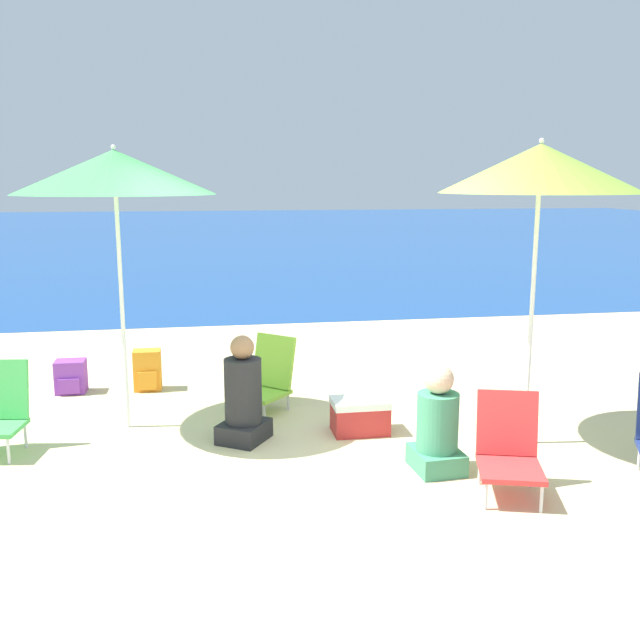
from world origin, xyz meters
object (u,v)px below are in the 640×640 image
beach_umbrella_green (115,173)px  beach_chair_lime (267,377)px  beach_umbrella_lime (540,169)px  beach_chair_red (509,447)px  backpack_purple (71,377)px  cooler_box (360,416)px  backpack_orange (147,370)px  person_seated_far (243,398)px  person_seated_near (437,427)px

beach_umbrella_green → beach_chair_lime: 2.29m
beach_umbrella_lime → beach_umbrella_green: bearing=163.6°
beach_chair_red → backpack_purple: (-3.40, 2.97, -0.16)m
beach_chair_red → cooler_box: size_ratio=1.42×
beach_chair_red → backpack_orange: bearing=148.5°
cooler_box → beach_umbrella_green: bearing=166.3°
beach_chair_lime → backpack_purple: size_ratio=2.06×
person_seated_far → beach_chair_lime: bearing=104.0°
person_seated_far → cooler_box: size_ratio=1.86×
beach_chair_red → beach_chair_lime: bearing=141.7°
beach_umbrella_lime → cooler_box: (-1.29, 0.48, -2.07)m
beach_umbrella_lime → backpack_purple: 4.92m
backpack_orange → person_seated_far: bearing=-61.6°
person_seated_near → backpack_orange: 3.38m
person_seated_near → cooler_box: bearing=109.0°
person_seated_near → backpack_orange: person_seated_near is taller
beach_umbrella_lime → beach_chair_red: size_ratio=3.57×
beach_chair_red → person_seated_far: 2.18m
person_seated_near → cooler_box: size_ratio=1.69×
beach_chair_lime → backpack_purple: bearing=-161.9°
beach_umbrella_green → backpack_purple: bearing=119.9°
person_seated_near → person_seated_far: (-1.38, 0.86, 0.03)m
beach_umbrella_lime → backpack_orange: bearing=146.6°
beach_umbrella_lime → beach_umbrella_green: (-3.27, 0.96, -0.02)m
beach_umbrella_green → backpack_orange: (0.10, 1.13, -1.99)m
backpack_purple → person_seated_far: bearing=-45.3°
person_seated_far → backpack_orange: 1.87m
beach_chair_red → backpack_purple: beach_chair_red is taller
person_seated_far → person_seated_near: bearing=1.2°
cooler_box → beach_chair_lime: bearing=133.0°
beach_chair_lime → beach_chair_red: bearing=-12.5°
beach_umbrella_green → backpack_purple: beach_umbrella_green is taller
person_seated_near → person_seated_far: bearing=143.7°
person_seated_far → backpack_purple: bearing=167.7°
beach_umbrella_lime → person_seated_near: (-0.90, -0.41, -1.89)m
beach_chair_red → backpack_orange: size_ratio=1.64×
cooler_box → backpack_purple: bearing=148.2°
beach_chair_lime → backpack_purple: (-1.93, 0.87, -0.15)m
beach_chair_lime → person_seated_far: person_seated_far is taller
beach_umbrella_lime → person_seated_far: beach_umbrella_lime is taller
beach_umbrella_green → beach_chair_lime: beach_umbrella_green is taller
beach_umbrella_lime → beach_chair_red: 2.15m
beach_chair_lime → person_seated_far: size_ratio=0.77×
beach_chair_red → cooler_box: 1.53m
person_seated_near → backpack_orange: bearing=127.8°
beach_umbrella_lime → beach_chair_lime: 3.04m
backpack_orange → backpack_purple: bearing=177.6°
beach_umbrella_green → person_seated_near: size_ratio=2.97×
cooler_box → person_seated_near: bearing=-66.5°
cooler_box → person_seated_far: bearing=-178.5°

